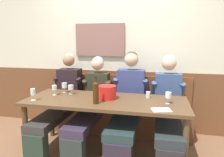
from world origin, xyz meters
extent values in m
cube|color=silver|center=(0.00, 1.09, 1.40)|extent=(6.80, 0.08, 2.80)
cube|color=#865E59|center=(-0.33, 1.03, 1.53)|extent=(0.84, 0.04, 0.54)
cube|color=brown|center=(0.00, 1.04, 0.50)|extent=(6.80, 0.03, 1.00)
cube|color=brown|center=(0.00, 0.81, 0.22)|extent=(2.40, 0.42, 0.44)
cube|color=brown|center=(0.00, 0.81, 0.47)|extent=(2.35, 0.39, 0.05)
cube|color=brown|center=(0.00, 1.00, 0.71)|extent=(2.40, 0.04, 0.45)
cube|color=brown|center=(0.00, 0.12, 0.74)|extent=(2.10, 0.81, 0.04)
cylinder|color=#533822|center=(-0.98, -0.21, 0.36)|extent=(0.07, 0.07, 0.72)
cylinder|color=brown|center=(0.98, -0.21, 0.36)|extent=(0.07, 0.07, 0.72)
cylinder|color=#513D1F|center=(-0.98, 0.46, 0.36)|extent=(0.07, 0.07, 0.72)
cylinder|color=brown|center=(0.98, 0.46, 0.36)|extent=(0.07, 0.07, 0.72)
cube|color=#25372D|center=(-0.80, -0.28, 0.19)|extent=(0.28, 0.14, 0.38)
cube|color=#333130|center=(-0.80, 0.22, 0.43)|extent=(0.31, 1.09, 0.11)
cube|color=black|center=(-0.80, 0.81, 0.77)|extent=(0.37, 0.24, 0.56)
sphere|color=#AD7454|center=(-0.80, 0.80, 1.19)|extent=(0.20, 0.20, 0.20)
sphere|color=beige|center=(-0.80, 0.83, 1.22)|extent=(0.18, 0.18, 0.18)
cylinder|color=black|center=(-1.00, 0.76, 0.80)|extent=(0.08, 0.20, 0.27)
cylinder|color=black|center=(-0.61, 0.76, 0.80)|extent=(0.08, 0.20, 0.27)
cube|color=#293534|center=(-0.31, -0.28, 0.19)|extent=(0.28, 0.14, 0.38)
cube|color=#352C41|center=(-0.31, 0.22, 0.43)|extent=(0.31, 1.10, 0.11)
cube|color=#2C2D1F|center=(-0.31, 0.81, 0.74)|extent=(0.37, 0.20, 0.50)
sphere|color=beige|center=(-0.31, 0.80, 1.15)|extent=(0.20, 0.20, 0.20)
sphere|color=silver|center=(-0.31, 0.83, 1.17)|extent=(0.19, 0.19, 0.19)
cylinder|color=#2C2D1F|center=(-0.50, 0.77, 0.76)|extent=(0.08, 0.20, 0.27)
cylinder|color=#2C2D1F|center=(-0.11, 0.77, 0.76)|extent=(0.08, 0.20, 0.27)
cube|color=#24373A|center=(0.24, 0.22, 0.43)|extent=(0.36, 1.10, 0.11)
cube|color=#37417C|center=(0.24, 0.81, 0.78)|extent=(0.43, 0.23, 0.58)
sphere|color=#D3AD8A|center=(0.24, 0.80, 1.22)|extent=(0.22, 0.22, 0.22)
sphere|color=brown|center=(0.24, 0.83, 1.25)|extent=(0.20, 0.20, 0.20)
cylinder|color=#37417C|center=(0.02, 0.76, 0.81)|extent=(0.08, 0.20, 0.27)
cylinder|color=#37417C|center=(0.47, 0.76, 0.81)|extent=(0.08, 0.20, 0.27)
cube|color=#283236|center=(0.81, 0.22, 0.43)|extent=(0.33, 1.10, 0.11)
cube|color=#374F83|center=(0.81, 0.81, 0.76)|extent=(0.39, 0.21, 0.53)
sphere|color=beige|center=(0.81, 0.80, 1.18)|extent=(0.21, 0.21, 0.21)
sphere|color=beige|center=(0.81, 0.83, 1.21)|extent=(0.20, 0.20, 0.20)
cylinder|color=#374F83|center=(0.61, 0.77, 0.78)|extent=(0.08, 0.20, 0.27)
cylinder|color=#374F83|center=(1.02, 0.77, 0.78)|extent=(0.08, 0.20, 0.27)
cylinder|color=red|center=(0.01, 0.16, 0.85)|extent=(0.23, 0.23, 0.18)
cylinder|color=#3E240C|center=(-0.07, -0.07, 0.87)|extent=(0.07, 0.07, 0.22)
sphere|color=#3E240C|center=(-0.07, -0.07, 1.00)|extent=(0.07, 0.07, 0.07)
cylinder|color=#3E240C|center=(-0.07, -0.07, 1.04)|extent=(0.03, 0.03, 0.08)
cylinder|color=black|center=(-0.07, -0.07, 1.09)|extent=(0.03, 0.03, 0.02)
cylinder|color=silver|center=(0.79, 0.11, 0.76)|extent=(0.06, 0.06, 0.00)
cylinder|color=silver|center=(0.79, 0.11, 0.80)|extent=(0.01, 0.01, 0.07)
cylinder|color=silver|center=(0.79, 0.11, 0.87)|extent=(0.07, 0.07, 0.07)
cylinder|color=#F3E37A|center=(0.79, 0.11, 0.85)|extent=(0.06, 0.06, 0.03)
cylinder|color=silver|center=(-0.69, 0.36, 0.76)|extent=(0.07, 0.07, 0.00)
cylinder|color=silver|center=(-0.69, 0.36, 0.80)|extent=(0.01, 0.01, 0.06)
cylinder|color=silver|center=(-0.69, 0.36, 0.87)|extent=(0.08, 0.08, 0.08)
cylinder|color=silver|center=(-0.76, 0.19, 0.76)|extent=(0.06, 0.06, 0.00)
cylinder|color=silver|center=(-0.76, 0.19, 0.80)|extent=(0.01, 0.01, 0.07)
cylinder|color=silver|center=(-0.76, 0.19, 0.87)|extent=(0.07, 0.07, 0.07)
cylinder|color=silver|center=(-0.55, 0.29, 0.76)|extent=(0.06, 0.06, 0.00)
cylinder|color=silver|center=(-0.55, 0.29, 0.80)|extent=(0.01, 0.01, 0.06)
cylinder|color=silver|center=(-0.55, 0.29, 0.86)|extent=(0.08, 0.08, 0.07)
cylinder|color=silver|center=(-0.90, -0.12, 0.76)|extent=(0.07, 0.07, 0.00)
cylinder|color=silver|center=(-0.90, -0.12, 0.80)|extent=(0.01, 0.01, 0.07)
cylinder|color=silver|center=(-0.90, -0.12, 0.87)|extent=(0.06, 0.06, 0.08)
cylinder|color=silver|center=(0.54, 0.33, 0.80)|extent=(0.06, 0.06, 0.08)
cube|color=white|center=(0.71, -0.15, 0.76)|extent=(0.24, 0.20, 0.00)
camera|label=1|loc=(0.66, -2.46, 1.53)|focal=33.96mm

